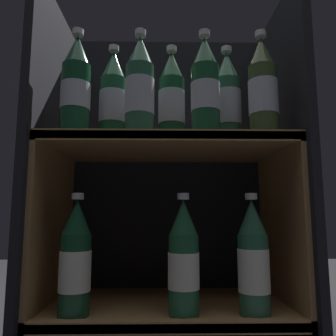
# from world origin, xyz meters

# --- Properties ---
(fridge_back_wall) EXTENTS (0.63, 0.02, 1.04)m
(fridge_back_wall) POSITION_xyz_m (0.00, 0.33, 0.52)
(fridge_back_wall) COLOR black
(fridge_back_wall) RESTS_ON ground_plane
(fridge_side_left) EXTENTS (0.02, 0.36, 1.04)m
(fridge_side_left) POSITION_xyz_m (-0.31, 0.16, 0.52)
(fridge_side_left) COLOR black
(fridge_side_left) RESTS_ON ground_plane
(fridge_side_right) EXTENTS (0.02, 0.36, 1.04)m
(fridge_side_right) POSITION_xyz_m (0.31, 0.16, 0.52)
(fridge_side_right) COLOR black
(fridge_side_right) RESTS_ON ground_plane
(shelf_lower) EXTENTS (0.59, 0.32, 0.28)m
(shelf_lower) POSITION_xyz_m (0.00, 0.15, 0.22)
(shelf_lower) COLOR #9E7547
(shelf_lower) RESTS_ON ground_plane
(shelf_upper) EXTENTS (0.59, 0.32, 0.67)m
(shelf_upper) POSITION_xyz_m (0.00, 0.15, 0.47)
(shelf_upper) COLOR #9E7547
(shelf_upper) RESTS_ON ground_plane
(bottle_upper_front_0) EXTENTS (0.07, 0.07, 0.26)m
(bottle_upper_front_0) POSITION_xyz_m (-0.22, 0.05, 0.78)
(bottle_upper_front_0) COLOR #144228
(bottle_upper_front_0) RESTS_ON shelf_upper
(bottle_upper_front_1) EXTENTS (0.07, 0.07, 0.26)m
(bottle_upper_front_1) POSITION_xyz_m (-0.07, 0.05, 0.78)
(bottle_upper_front_1) COLOR #285B42
(bottle_upper_front_1) RESTS_ON shelf_upper
(bottle_upper_front_2) EXTENTS (0.07, 0.07, 0.26)m
(bottle_upper_front_2) POSITION_xyz_m (0.09, 0.05, 0.78)
(bottle_upper_front_2) COLOR #194C2D
(bottle_upper_front_2) RESTS_ON shelf_upper
(bottle_upper_front_3) EXTENTS (0.07, 0.07, 0.26)m
(bottle_upper_front_3) POSITION_xyz_m (0.22, 0.05, 0.78)
(bottle_upper_front_3) COLOR #384C28
(bottle_upper_front_3) RESTS_ON shelf_upper
(bottle_upper_back_0) EXTENTS (0.07, 0.07, 0.26)m
(bottle_upper_back_0) POSITION_xyz_m (-0.14, 0.13, 0.78)
(bottle_upper_back_0) COLOR #1E5638
(bottle_upper_back_0) RESTS_ON shelf_upper
(bottle_upper_back_1) EXTENTS (0.07, 0.07, 0.26)m
(bottle_upper_back_1) POSITION_xyz_m (0.01, 0.13, 0.78)
(bottle_upper_back_1) COLOR #194C2D
(bottle_upper_back_1) RESTS_ON shelf_upper
(bottle_upper_back_2) EXTENTS (0.07, 0.07, 0.26)m
(bottle_upper_back_2) POSITION_xyz_m (0.15, 0.13, 0.78)
(bottle_upper_back_2) COLOR #285B42
(bottle_upper_back_2) RESTS_ON shelf_upper
(bottle_lower_front_0) EXTENTS (0.07, 0.07, 0.26)m
(bottle_lower_front_0) POSITION_xyz_m (-0.20, 0.05, 0.39)
(bottle_lower_front_0) COLOR #144228
(bottle_lower_front_0) RESTS_ON shelf_lower
(bottle_lower_front_1) EXTENTS (0.07, 0.07, 0.26)m
(bottle_lower_front_1) POSITION_xyz_m (0.03, 0.05, 0.39)
(bottle_lower_front_1) COLOR #1E5638
(bottle_lower_front_1) RESTS_ON shelf_lower
(bottle_lower_front_2) EXTENTS (0.07, 0.07, 0.26)m
(bottle_lower_front_2) POSITION_xyz_m (0.19, 0.05, 0.39)
(bottle_lower_front_2) COLOR #285B42
(bottle_lower_front_2) RESTS_ON shelf_lower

